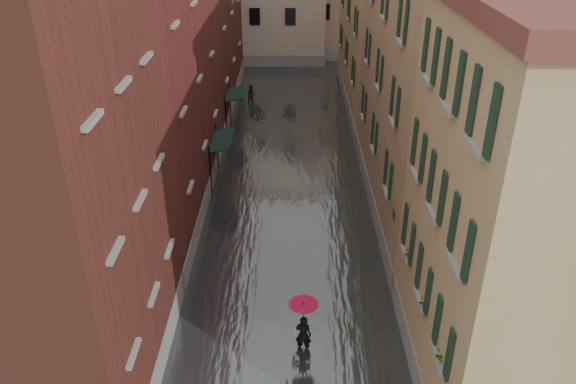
{
  "coord_description": "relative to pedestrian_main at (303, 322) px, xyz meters",
  "views": [
    {
      "loc": [
        0.12,
        -15.11,
        13.91
      ],
      "look_at": [
        -0.01,
        5.11,
        3.0
      ],
      "focal_mm": 35.0,
      "sensor_mm": 36.0,
      "label": 1
    }
  ],
  "objects": [
    {
      "name": "ground",
      "position": [
        -0.54,
        0.82,
        -1.32
      ],
      "size": [
        120.0,
        120.0,
        0.0
      ],
      "primitive_type": "plane",
      "color": "slate",
      "rests_on": "ground"
    },
    {
      "name": "floodwater",
      "position": [
        -0.54,
        13.82,
        -1.22
      ],
      "size": [
        10.0,
        60.0,
        0.2
      ],
      "primitive_type": "cube",
      "color": "#43484A",
      "rests_on": "ground"
    },
    {
      "name": "building_left_near",
      "position": [
        -7.54,
        -1.18,
        5.18
      ],
      "size": [
        6.0,
        8.0,
        13.0
      ],
      "primitive_type": "cube",
      "color": "brown",
      "rests_on": "ground"
    },
    {
      "name": "building_left_mid",
      "position": [
        -7.54,
        9.82,
        4.93
      ],
      "size": [
        6.0,
        14.0,
        12.5
      ],
      "primitive_type": "cube",
      "color": "maroon",
      "rests_on": "ground"
    },
    {
      "name": "building_left_far",
      "position": [
        -7.54,
        24.82,
        5.68
      ],
      "size": [
        6.0,
        16.0,
        14.0
      ],
      "primitive_type": "cube",
      "color": "brown",
      "rests_on": "ground"
    },
    {
      "name": "building_right_near",
      "position": [
        6.46,
        -1.18,
        4.43
      ],
      "size": [
        6.0,
        8.0,
        11.5
      ],
      "primitive_type": "cube",
      "color": "#A18153",
      "rests_on": "ground"
    },
    {
      "name": "building_right_mid",
      "position": [
        6.46,
        9.82,
        5.18
      ],
      "size": [
        6.0,
        14.0,
        13.0
      ],
      "primitive_type": "cube",
      "color": "#9D835F",
      "rests_on": "ground"
    },
    {
      "name": "building_right_far",
      "position": [
        6.46,
        24.82,
        4.43
      ],
      "size": [
        6.0,
        16.0,
        11.5
      ],
      "primitive_type": "cube",
      "color": "#A18153",
      "rests_on": "ground"
    },
    {
      "name": "awning_near",
      "position": [
        -4.02,
        12.44,
        1.15
      ],
      "size": [
        1.09,
        2.98,
        2.8
      ],
      "color": "#142D23",
      "rests_on": "ground"
    },
    {
      "name": "awning_far",
      "position": [
        -4.03,
        19.85,
        1.14
      ],
      "size": [
        1.09,
        2.74,
        2.8
      ],
      "color": "#142D23",
      "rests_on": "ground"
    },
    {
      "name": "window_planters",
      "position": [
        3.58,
        -0.03,
        2.19
      ],
      "size": [
        0.59,
        8.22,
        0.84
      ],
      "color": "brown",
      "rests_on": "ground"
    },
    {
      "name": "pedestrian_main",
      "position": [
        0.0,
        0.0,
        0.0
      ],
      "size": [
        1.01,
        1.01,
        2.06
      ],
      "color": "black",
      "rests_on": "ground"
    },
    {
      "name": "pedestrian_far",
      "position": [
        -3.34,
        25.04,
        -0.58
      ],
      "size": [
        0.82,
        0.69,
        1.47
      ],
      "primitive_type": "imported",
      "rotation": [
        0.0,
        0.0,
        0.21
      ],
      "color": "black",
      "rests_on": "ground"
    }
  ]
}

